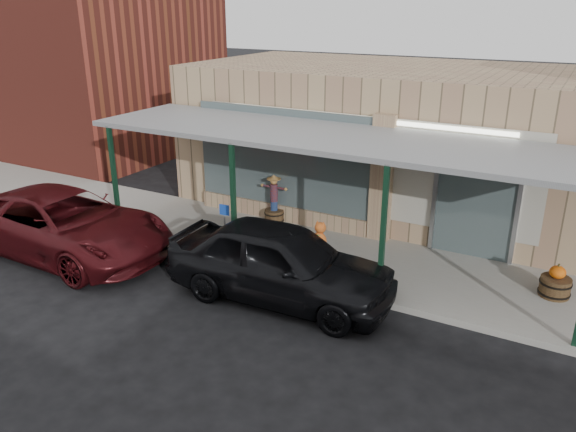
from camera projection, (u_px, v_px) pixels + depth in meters
The scene contains 10 objects.
ground at pixel (251, 329), 10.84m from camera, with size 120.00×120.00×0.00m, color black.
sidewalk at pixel (330, 256), 13.77m from camera, with size 40.00×3.20×0.15m, color gray.
storefront at pixel (396, 139), 16.79m from camera, with size 12.00×6.25×4.20m.
awning at pixel (332, 139), 12.69m from camera, with size 12.00×3.00×3.04m.
block_buildings_near at pixel (478, 82), 16.14m from camera, with size 61.00×8.00×8.00m.
barrel_scarecrow at pixel (274, 206), 15.58m from camera, with size 0.79×0.70×1.37m.
barrel_pumpkin at pixel (555, 285), 11.68m from camera, with size 0.71×0.71×0.73m.
handicap_sign at pixel (225, 222), 13.48m from camera, with size 0.26×0.03×1.26m.
parked_sedan at pixel (281, 262), 11.72m from camera, with size 4.96×2.17×1.66m.
car_maroon at pixel (65, 224), 13.85m from camera, with size 2.63×5.71×1.59m, color #440D11.
Camera 1 is at (5.13, -7.86, 5.90)m, focal length 35.00 mm.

